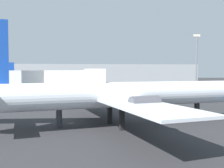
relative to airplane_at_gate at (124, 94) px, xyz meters
The scene contains 4 objects.
airplane_at_gate is the anchor object (origin of this frame).
jet_bridge 13.06m from the airplane_at_gate, behind, with size 23.60×2.92×6.76m.
light_mast_right 72.13m from the airplane_at_gate, 59.82° to the left, with size 2.40×0.50×20.35m.
terminal_building 111.03m from the airplane_at_gate, 87.97° to the left, with size 97.17×26.75×10.56m, color #999EA3.
Camera 1 is at (0.19, -10.41, 6.31)m, focal length 41.60 mm.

